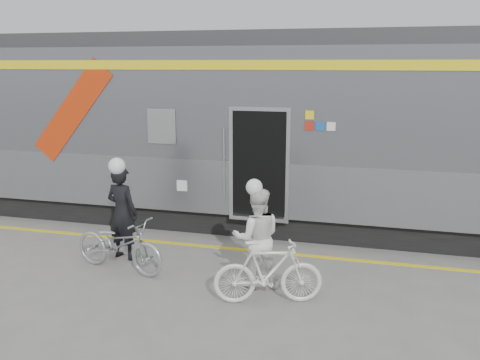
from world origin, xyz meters
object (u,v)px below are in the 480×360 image
(man, at_px, (122,213))
(bicycle_left, at_px, (119,244))
(woman, at_px, (257,238))
(bicycle_right, at_px, (268,272))

(man, distance_m, bicycle_left, 0.70)
(woman, relative_size, bicycle_right, 0.99)
(man, bearing_deg, woman, -179.77)
(bicycle_left, height_order, bicycle_right, bicycle_right)
(bicycle_left, distance_m, woman, 2.43)
(man, bearing_deg, bicycle_right, 171.43)
(bicycle_left, xyz_separation_m, woman, (2.41, -0.00, 0.33))
(woman, distance_m, bicycle_right, 0.70)
(bicycle_left, relative_size, woman, 1.12)
(man, relative_size, bicycle_left, 0.95)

